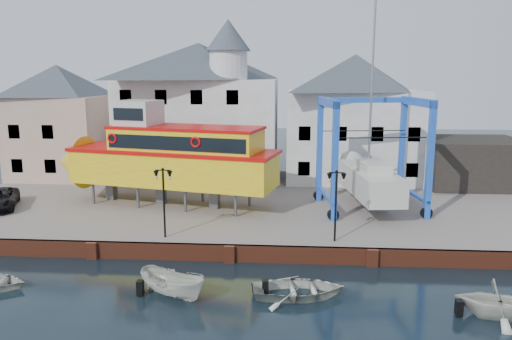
{
  "coord_description": "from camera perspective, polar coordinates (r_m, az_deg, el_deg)",
  "views": [
    {
      "loc": [
        3.44,
        -26.66,
        10.61
      ],
      "look_at": [
        1.0,
        7.0,
        4.0
      ],
      "focal_mm": 35.0,
      "sensor_mm": 36.0,
      "label": 1
    }
  ],
  "objects": [
    {
      "name": "hardstanding",
      "position": [
        39.15,
        -1.04,
        -3.89
      ],
      "size": [
        44.0,
        22.0,
        1.0
      ],
      "primitive_type": "cube",
      "color": "slate",
      "rests_on": "ground"
    },
    {
      "name": "tour_boat",
      "position": [
        37.15,
        -10.89,
        1.56
      ],
      "size": [
        17.99,
        8.07,
        7.62
      ],
      "rotation": [
        0.0,
        0.0,
        -0.23
      ],
      "color": "#59595E",
      "rests_on": "hardstanding"
    },
    {
      "name": "building_white_main",
      "position": [
        45.93,
        -6.33,
        6.94
      ],
      "size": [
        14.0,
        8.3,
        14.0
      ],
      "color": "beige",
      "rests_on": "hardstanding"
    },
    {
      "name": "motorboat_c",
      "position": [
        25.25,
        25.69,
        -14.93
      ],
      "size": [
        4.03,
        3.66,
        1.85
      ],
      "primitive_type": "imported",
      "rotation": [
        0.0,
        0.0,
        1.37
      ],
      "color": "beige",
      "rests_on": "ground"
    },
    {
      "name": "travel_lift",
      "position": [
        36.98,
        12.52,
        -0.23
      ],
      "size": [
        7.77,
        10.3,
        15.17
      ],
      "rotation": [
        0.0,
        0.0,
        0.14
      ],
      "color": "#184BB5",
      "rests_on": "hardstanding"
    },
    {
      "name": "building_white_right",
      "position": [
        46.17,
        11.11,
        5.89
      ],
      "size": [
        12.0,
        8.0,
        11.2
      ],
      "color": "beige",
      "rests_on": "hardstanding"
    },
    {
      "name": "lamp_post_right",
      "position": [
        28.71,
        9.16,
        -2.02
      ],
      "size": [
        1.12,
        0.32,
        4.2
      ],
      "color": "black",
      "rests_on": "hardstanding"
    },
    {
      "name": "quay_wall",
      "position": [
        28.82,
        -3.02,
        -9.47
      ],
      "size": [
        44.0,
        0.47,
        1.0
      ],
      "color": "maroon",
      "rests_on": "ground"
    },
    {
      "name": "building_pink",
      "position": [
        49.74,
        -21.5,
        5.17
      ],
      "size": [
        8.0,
        7.0,
        10.3
      ],
      "color": "tan",
      "rests_on": "hardstanding"
    },
    {
      "name": "lamp_post_left",
      "position": [
        29.55,
        -10.55,
        -1.69
      ],
      "size": [
        1.12,
        0.32,
        4.2
      ],
      "color": "black",
      "rests_on": "hardstanding"
    },
    {
      "name": "ground",
      "position": [
        28.91,
        -3.03,
        -10.47
      ],
      "size": [
        140.0,
        140.0,
        0.0
      ],
      "primitive_type": "plane",
      "color": "black",
      "rests_on": "ground"
    },
    {
      "name": "motorboat_b",
      "position": [
        24.94,
        4.87,
        -14.14
      ],
      "size": [
        4.87,
        3.76,
        0.93
      ],
      "primitive_type": "imported",
      "rotation": [
        0.0,
        0.0,
        1.7
      ],
      "color": "beige",
      "rests_on": "ground"
    },
    {
      "name": "motorboat_a",
      "position": [
        25.14,
        -9.46,
        -14.05
      ],
      "size": [
        4.05,
        3.06,
        1.48
      ],
      "primitive_type": "imported",
      "rotation": [
        0.0,
        0.0,
        1.08
      ],
      "color": "beige",
      "rests_on": "ground"
    },
    {
      "name": "shed_dark",
      "position": [
        46.97,
        23.43,
        0.84
      ],
      "size": [
        8.0,
        7.0,
        4.0
      ],
      "primitive_type": "cube",
      "color": "black",
      "rests_on": "hardstanding"
    }
  ]
}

